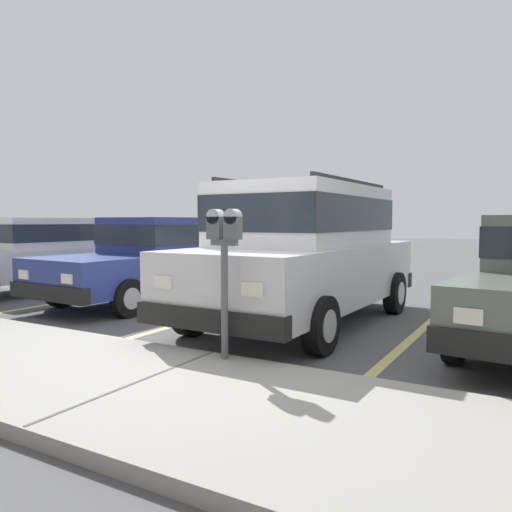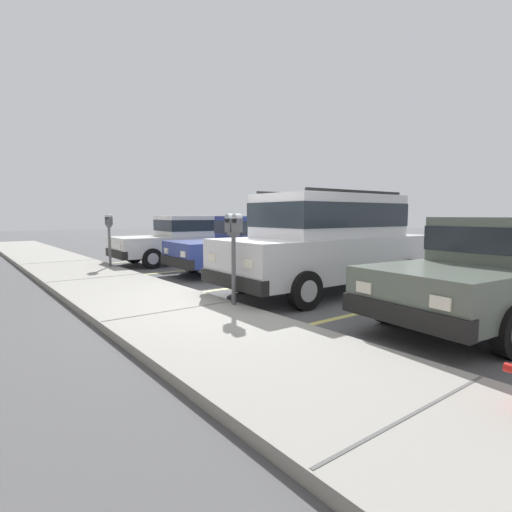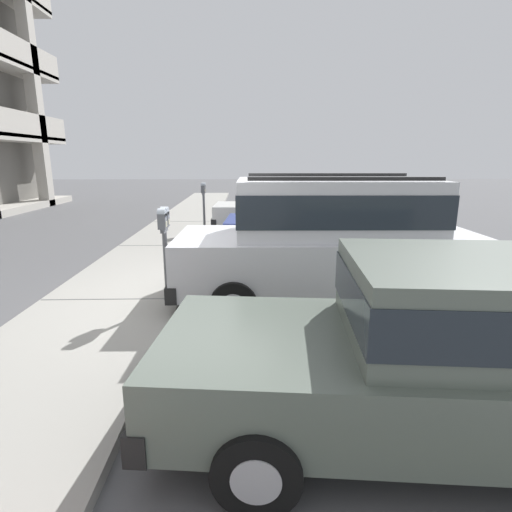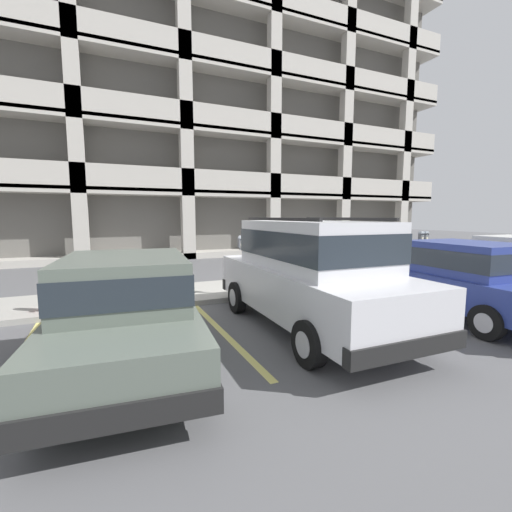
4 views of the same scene
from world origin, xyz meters
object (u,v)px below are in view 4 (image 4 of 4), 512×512
dark_hatchback (458,276)px  parking_meter_near (245,251)px  silver_suv (311,270)px  parking_meter_far (423,243)px  fire_hydrant (46,294)px  red_sedan (127,306)px  parking_garage (166,123)px

dark_hatchback → parking_meter_near: parking_meter_near is taller
silver_suv → parking_meter_far: silver_suv is taller
parking_meter_near → fire_hydrant: size_ratio=2.10×
red_sedan → parking_meter_near: size_ratio=3.15×
parking_meter_near → fire_hydrant: parking_meter_near is taller
silver_suv → fire_hydrant: silver_suv is taller
dark_hatchback → parking_garage: size_ratio=0.14×
silver_suv → parking_garage: size_ratio=0.15×
parking_meter_far → parking_garage: bearing=112.3°
parking_garage → parking_meter_near: bearing=-92.3°
red_sedan → parking_meter_near: 4.04m
red_sedan → parking_garage: bearing=83.8°
parking_garage → parking_meter_far: bearing=-67.7°
dark_hatchback → parking_meter_near: 4.67m
parking_garage → fire_hydrant: size_ratio=45.71×
red_sedan → parking_meter_far: 9.49m
silver_suv → parking_garage: (0.27, 16.27, 6.45)m
silver_suv → fire_hydrant: size_ratio=6.88×
red_sedan → dark_hatchback: same height
fire_hydrant → parking_meter_near: bearing=-4.0°
dark_hatchback → parking_meter_far: parking_meter_far is taller
silver_suv → parking_meter_far: size_ratio=3.29×
red_sedan → silver_suv: bearing=10.5°
dark_hatchback → parking_meter_near: size_ratio=3.11×
silver_suv → dark_hatchback: size_ratio=1.05×
parking_meter_near → parking_meter_far: parking_meter_near is taller
red_sedan → dark_hatchback: (6.41, -0.27, 0.00)m
parking_meter_near → fire_hydrant: 4.37m
dark_hatchback → fire_hydrant: dark_hatchback is taller
red_sedan → parking_meter_near: parking_meter_near is taller
parking_meter_far → parking_garage: (-5.61, 13.72, 6.32)m
red_sedan → parking_meter_near: bearing=49.4°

